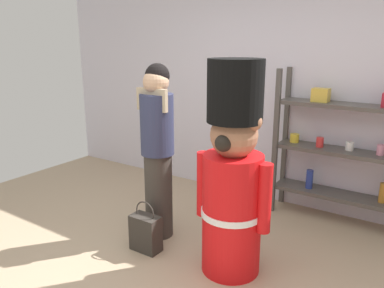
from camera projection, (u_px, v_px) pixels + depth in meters
back_wall at (277, 90)px, 4.34m from camera, size 6.40×0.12×2.60m
merchandise_shelf at (348, 149)px, 3.83m from camera, size 1.48×0.35×1.57m
teddy_bear_guard at (233, 177)px, 2.98m from camera, size 0.65×0.49×1.72m
person_shopper at (158, 147)px, 3.53m from camera, size 0.32×0.31×1.65m
shopping_bag at (146, 232)px, 3.43m from camera, size 0.27×0.15×0.47m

